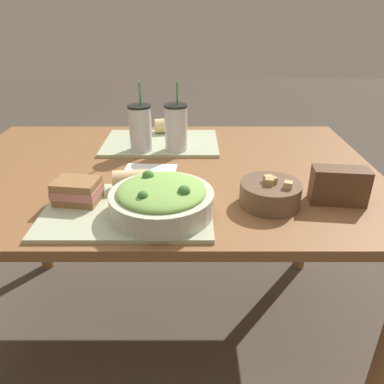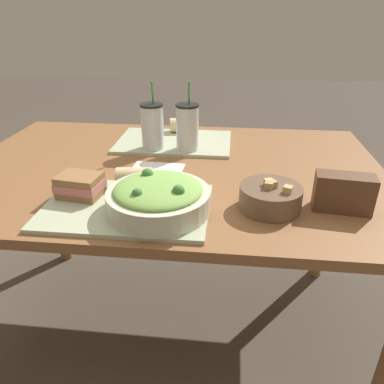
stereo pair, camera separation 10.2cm
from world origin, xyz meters
TOP-DOWN VIEW (x-y plane):
  - ground_plane at (0.00, 0.00)m, footprint 12.00×12.00m
  - dining_table at (0.00, 0.00)m, footprint 1.45×0.96m
  - tray_near at (-0.07, -0.30)m, footprint 0.45×0.30m
  - tray_far at (-0.02, 0.24)m, footprint 0.45×0.30m
  - salad_bowl at (0.02, -0.33)m, footprint 0.27×0.27m
  - soup_bowl at (0.32, -0.26)m, footprint 0.17×0.17m
  - sandwich_near at (-0.21, -0.26)m, footprint 0.13×0.11m
  - baguette_near at (-0.07, -0.19)m, footprint 0.11×0.07m
  - baguette_far at (-0.00, 0.36)m, footprint 0.11×0.07m
  - drink_cup_dark at (-0.09, 0.15)m, footprint 0.08×0.08m
  - drink_cup_red at (0.04, 0.15)m, footprint 0.08×0.08m
  - chip_bag at (0.51, -0.25)m, footprint 0.16×0.08m
  - napkin_folded at (-0.04, -0.03)m, footprint 0.18×0.13m

SIDE VIEW (x-z plane):
  - ground_plane at x=0.00m, z-range 0.00..0.00m
  - dining_table at x=0.00m, z-range 0.28..1.03m
  - napkin_folded at x=-0.04m, z-range 0.75..0.75m
  - tray_near at x=-0.07m, z-range 0.75..0.76m
  - tray_far at x=-0.02m, z-range 0.75..0.76m
  - soup_bowl at x=0.32m, z-range 0.74..0.82m
  - baguette_near at x=-0.07m, z-range 0.76..0.82m
  - baguette_far at x=0.00m, z-range 0.76..0.82m
  - sandwich_near at x=-0.21m, z-range 0.76..0.82m
  - chip_bag at x=0.51m, z-range 0.75..0.85m
  - salad_bowl at x=0.02m, z-range 0.75..0.85m
  - drink_cup_dark at x=-0.09m, z-range 0.71..0.96m
  - drink_cup_red at x=0.04m, z-range 0.71..0.96m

